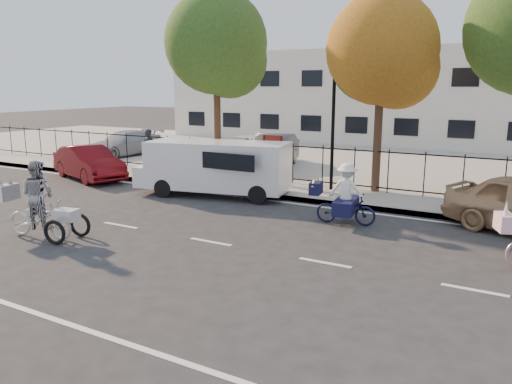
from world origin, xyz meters
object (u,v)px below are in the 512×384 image
Objects in this scene: lot_car_c at (273,151)px; red_sedan at (89,163)px; pedestrian at (150,150)px; lot_car_b at (245,149)px; white_van at (216,166)px; lot_car_a at (124,143)px; bull_bike at (345,200)px; zebra_trike at (39,208)px; lamppost at (334,105)px.

red_sedan is at bearing -147.63° from lot_car_c.
pedestrian reaches higher than lot_car_b.
white_van is 3.13× the size of pedestrian.
lot_car_a is 8.59m from lot_car_c.
lot_car_c is at bearing 32.09° from bull_bike.
bull_bike is (6.24, 4.99, -0.08)m from zebra_trike.
zebra_trike is 6.39m from white_van.
zebra_trike is at bearing -117.37° from lamppost.
red_sedan is 0.92× the size of lot_car_c.
lamppost is 8.63m from pedestrian.
white_van is 1.26× the size of lot_car_b.
lamppost reaches higher than lot_car_c.
lot_car_a reaches higher than red_sedan.
pedestrian is at bearing 143.40° from white_van.
lot_car_b is at bearing 145.27° from lamppost.
bull_bike is 11.10m from lot_car_b.
lot_car_b is 0.99× the size of lot_car_c.
zebra_trike is 12.91m from lot_car_b.
white_van is (-5.17, 1.30, 0.36)m from bull_bike.
zebra_trike is 11.93m from lot_car_c.
lot_car_b is (2.30, 4.22, -0.28)m from pedestrian.
white_van is at bearing -95.95° from lot_car_c.
lamppost is 1.87× the size of zebra_trike.
white_van is at bearing -52.37° from lot_car_b.
lamppost is 2.42× the size of pedestrian.
pedestrian is 5.18m from lot_car_a.
red_sedan is (-5.17, 6.29, -0.08)m from zebra_trike.
lamppost is 4.70m from bull_bike.
red_sedan is (-6.24, 0.00, -0.36)m from white_van.
lamppost reaches higher than red_sedan.
zebra_trike is 7.99m from bull_bike.
lot_car_a is at bearing 49.36° from red_sedan.
zebra_trike reaches higher than pedestrian.
zebra_trike is at bearing -104.89° from lot_car_c.
bull_bike is 11.48m from red_sedan.
bull_bike is 15.86m from lot_car_a.
lot_car_b is (6.59, 1.33, -0.02)m from lot_car_a.
lot_car_c is (0.35, 11.92, 0.13)m from zebra_trike.
bull_bike is at bearing 162.30° from pedestrian.
bull_bike is at bearing -63.57° from lamppost.
pedestrian is at bearing 62.25° from bull_bike.
lot_car_a is (-3.06, 5.19, 0.11)m from red_sedan.
lamppost is 2.30× the size of bull_bike.
zebra_trike is 9.46m from pedestrian.
lamppost reaches higher than lot_car_a.
bull_bike is at bearing -62.86° from lot_car_c.
white_van is at bearing 67.61° from bull_bike.
lamppost is 10.18m from red_sedan.
zebra_trike reaches higher than lot_car_a.
lot_car_b is (-1.63, 12.81, 0.00)m from zebra_trike.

